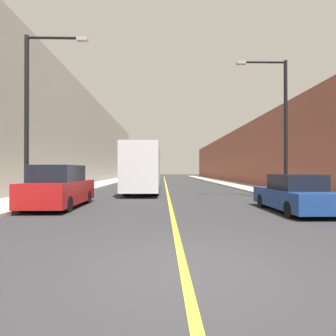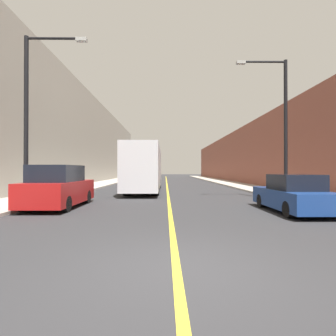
# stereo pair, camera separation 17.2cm
# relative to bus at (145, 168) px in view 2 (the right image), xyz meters

# --- Properties ---
(ground_plane) EXTENTS (200.00, 200.00, 0.00)m
(ground_plane) POSITION_rel_bus_xyz_m (1.85, -17.06, -1.91)
(ground_plane) COLOR #2D2D30
(sidewalk_left) EXTENTS (3.20, 72.00, 0.13)m
(sidewalk_left) POSITION_rel_bus_xyz_m (-6.10, 12.94, -1.84)
(sidewalk_left) COLOR #B2AA9E
(sidewalk_left) RESTS_ON ground
(sidewalk_right) EXTENTS (3.20, 72.00, 0.13)m
(sidewalk_right) POSITION_rel_bus_xyz_m (9.79, 12.94, -1.84)
(sidewalk_right) COLOR #B2AA9E
(sidewalk_right) RESTS_ON ground
(building_row_left) EXTENTS (4.00, 72.00, 11.45)m
(building_row_left) POSITION_rel_bus_xyz_m (-9.70, 12.94, 3.81)
(building_row_left) COLOR gray
(building_row_left) RESTS_ON ground
(building_row_right) EXTENTS (4.00, 72.00, 7.24)m
(building_row_right) POSITION_rel_bus_xyz_m (13.39, 12.94, 1.71)
(building_row_right) COLOR brown
(building_row_right) RESTS_ON ground
(road_center_line) EXTENTS (0.16, 72.00, 0.01)m
(road_center_line) POSITION_rel_bus_xyz_m (1.85, 12.94, -1.91)
(road_center_line) COLOR gold
(road_center_line) RESTS_ON ground
(bus) EXTENTS (2.45, 12.03, 3.57)m
(bus) POSITION_rel_bus_xyz_m (0.00, 0.00, 0.00)
(bus) COLOR silver
(bus) RESTS_ON ground
(parked_suv_left) EXTENTS (2.00, 4.66, 1.98)m
(parked_suv_left) POSITION_rel_bus_xyz_m (-3.35, -9.42, -1.00)
(parked_suv_left) COLOR maroon
(parked_suv_left) RESTS_ON ground
(car_right_near) EXTENTS (1.84, 4.38, 1.57)m
(car_right_near) POSITION_rel_bus_xyz_m (6.97, -10.91, -1.21)
(car_right_near) COLOR navy
(car_right_near) RESTS_ON ground
(street_lamp_left) EXTENTS (2.90, 0.24, 7.83)m
(street_lamp_left) POSITION_rel_bus_xyz_m (-4.54, -9.57, 2.72)
(street_lamp_left) COLOR black
(street_lamp_left) RESTS_ON sidewalk_left
(street_lamp_right) EXTENTS (2.90, 0.24, 7.87)m
(street_lamp_right) POSITION_rel_bus_xyz_m (8.24, -6.98, 2.73)
(street_lamp_right) COLOR black
(street_lamp_right) RESTS_ON sidewalk_right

